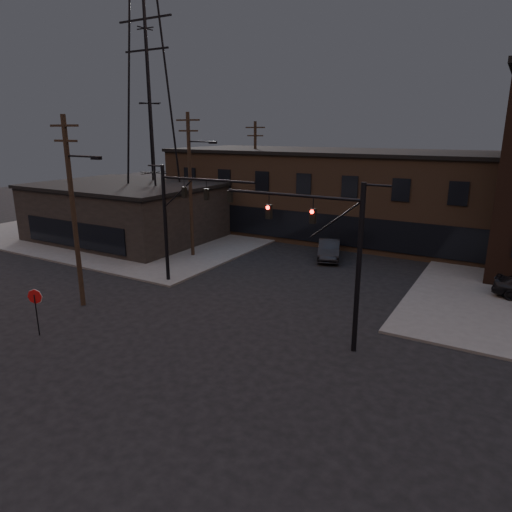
{
  "coord_description": "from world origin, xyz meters",
  "views": [
    {
      "loc": [
        12.42,
        -14.97,
        10.19
      ],
      "look_at": [
        0.31,
        5.86,
        3.5
      ],
      "focal_mm": 32.0,
      "sensor_mm": 36.0,
      "label": 1
    }
  ],
  "objects_px": {
    "stop_sign": "(35,301)",
    "car_crossing": "(329,249)",
    "traffic_signal_near": "(336,248)",
    "traffic_signal_far": "(180,212)"
  },
  "relations": [
    {
      "from": "traffic_signal_near",
      "to": "traffic_signal_far",
      "type": "height_order",
      "value": "same"
    },
    {
      "from": "stop_sign",
      "to": "car_crossing",
      "type": "xyz_separation_m",
      "value": [
        7.52,
        21.05,
        -1.06
      ]
    },
    {
      "from": "traffic_signal_near",
      "to": "stop_sign",
      "type": "relative_size",
      "value": 3.23
    },
    {
      "from": "traffic_signal_near",
      "to": "stop_sign",
      "type": "xyz_separation_m",
      "value": [
        -13.36,
        -6.49,
        -3.09
      ]
    },
    {
      "from": "traffic_signal_far",
      "to": "car_crossing",
      "type": "relative_size",
      "value": 1.67
    },
    {
      "from": "traffic_signal_near",
      "to": "traffic_signal_far",
      "type": "xyz_separation_m",
      "value": [
        -12.07,
        3.5,
        0.08
      ]
    },
    {
      "from": "traffic_signal_near",
      "to": "traffic_signal_far",
      "type": "bearing_deg",
      "value": 163.83
    },
    {
      "from": "stop_sign",
      "to": "car_crossing",
      "type": "bearing_deg",
      "value": 70.35
    },
    {
      "from": "traffic_signal_near",
      "to": "car_crossing",
      "type": "distance_m",
      "value": 16.23
    },
    {
      "from": "traffic_signal_far",
      "to": "car_crossing",
      "type": "bearing_deg",
      "value": 60.61
    }
  ]
}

